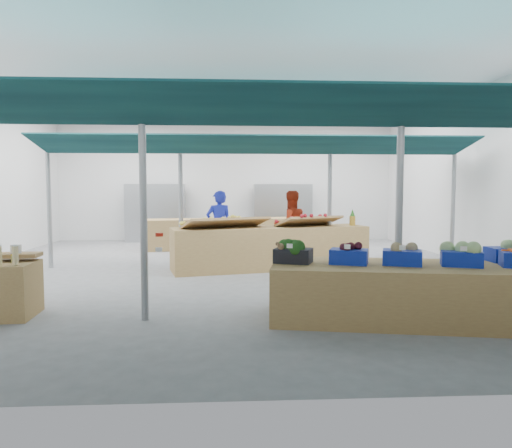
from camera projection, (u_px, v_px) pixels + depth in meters
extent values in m
plane|color=slate|center=(224.00, 270.00, 10.26)|extent=(13.00, 13.00, 0.00)
plane|color=silver|center=(223.00, 80.00, 9.96)|extent=(13.00, 13.00, 0.00)
plane|color=silver|center=(227.00, 182.00, 16.59)|extent=(12.00, 0.00, 12.00)
plane|color=silver|center=(486.00, 176.00, 10.43)|extent=(0.00, 13.00, 13.00)
cylinder|color=gray|center=(49.00, 203.00, 10.44)|extent=(0.10, 0.10, 3.00)
cylinder|color=gray|center=(143.00, 210.00, 6.11)|extent=(0.10, 0.10, 3.00)
cylinder|color=gray|center=(181.00, 203.00, 10.60)|extent=(0.10, 0.10, 3.00)
cylinder|color=gray|center=(399.00, 210.00, 6.30)|extent=(0.10, 0.10, 3.00)
cylinder|color=gray|center=(330.00, 202.00, 10.78)|extent=(0.10, 0.10, 3.00)
cylinder|color=gray|center=(453.00, 202.00, 10.94)|extent=(0.10, 0.10, 3.00)
cylinder|color=gray|center=(273.00, 109.00, 6.11)|extent=(10.00, 0.06, 0.06)
cylinder|color=gray|center=(256.00, 144.00, 10.60)|extent=(10.00, 0.06, 0.06)
cube|color=#0B272F|center=(278.00, 106.00, 5.47)|extent=(9.50, 1.28, 0.30)
cube|color=#0B272F|center=(269.00, 122.00, 6.77)|extent=(9.50, 1.28, 0.30)
cube|color=#0B272F|center=(257.00, 145.00, 9.95)|extent=(9.50, 1.28, 0.30)
cube|color=#0B272F|center=(254.00, 150.00, 11.25)|extent=(9.50, 1.28, 0.30)
cube|color=#B23F33|center=(155.00, 213.00, 16.03)|extent=(2.00, 0.50, 2.00)
cube|color=#B23F33|center=(283.00, 213.00, 16.27)|extent=(2.00, 0.50, 2.00)
cube|color=olive|center=(418.00, 293.00, 6.16)|extent=(4.08, 1.98, 0.76)
cube|color=olive|center=(271.00, 248.00, 10.39)|extent=(4.57, 2.07, 0.95)
cube|color=olive|center=(230.00, 233.00, 14.28)|extent=(5.21, 1.99, 0.92)
cube|color=#0E2398|center=(392.00, 279.00, 7.67)|extent=(0.48, 0.36, 0.56)
imported|color=#1B26B2|center=(219.00, 226.00, 11.39)|extent=(0.73, 0.57, 1.78)
imported|color=maroon|center=(291.00, 226.00, 11.49)|extent=(1.00, 0.86, 1.78)
cube|color=black|center=(293.00, 256.00, 6.33)|extent=(0.59, 0.50, 0.20)
cube|color=white|center=(290.00, 246.00, 6.11)|extent=(0.08, 0.04, 0.06)
cube|color=#0E2398|center=(349.00, 257.00, 6.24)|extent=(0.59, 0.50, 0.20)
cube|color=white|center=(347.00, 247.00, 6.02)|extent=(0.08, 0.04, 0.06)
cube|color=#0E2398|center=(402.00, 257.00, 6.15)|extent=(0.59, 0.50, 0.20)
cube|color=white|center=(402.00, 248.00, 5.93)|extent=(0.08, 0.04, 0.06)
cube|color=#0E2398|center=(461.00, 258.00, 6.06)|extent=(0.59, 0.50, 0.20)
cube|color=white|center=(464.00, 248.00, 5.84)|extent=(0.08, 0.04, 0.06)
sphere|color=brown|center=(281.00, 246.00, 6.22)|extent=(0.09, 0.09, 0.09)
sphere|color=brown|center=(277.00, 244.00, 6.19)|extent=(0.06, 0.06, 0.06)
cylinder|color=#AB180B|center=(159.00, 235.00, 6.88)|extent=(0.12, 0.12, 0.05)
cube|color=white|center=(159.00, 250.00, 6.83)|extent=(0.10, 0.01, 0.07)
cube|color=#997247|center=(226.00, 223.00, 9.95)|extent=(2.00, 1.47, 0.26)
cube|color=#997247|center=(309.00, 221.00, 10.50)|extent=(1.65, 1.29, 0.26)
cylinder|color=#8C6019|center=(352.00, 221.00, 10.82)|extent=(0.14, 0.14, 0.22)
cone|color=#26661E|center=(352.00, 213.00, 10.80)|extent=(0.12, 0.12, 0.18)
cube|color=#0E2398|center=(506.00, 254.00, 6.44)|extent=(0.50, 0.36, 0.20)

